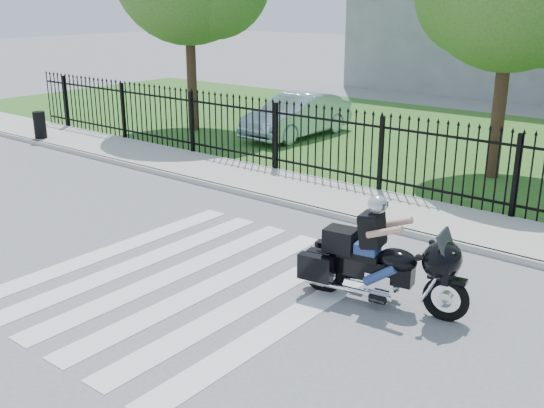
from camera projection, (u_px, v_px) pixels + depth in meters
The scene contains 9 objects.
ground at pixel (190, 281), 10.08m from camera, with size 120.00×120.00×0.00m, color slate.
crosswalk at pixel (190, 281), 10.08m from camera, with size 5.00×5.50×0.01m, color silver, non-canonical shape.
sidewalk at pixel (356, 202), 13.78m from camera, with size 40.00×2.00×0.12m, color #ADAAA3.
curb at pixel (330, 214), 13.04m from camera, with size 40.00×0.12×0.12m, color #ADAAA3.
grass_strip at pixel (479, 147), 19.00m from camera, with size 40.00×12.00×0.02m, color #2D5F20.
iron_fence at pixel (381, 156), 14.26m from camera, with size 26.00×0.04×1.80m.
motorcycle_rider at pixel (378, 259), 9.17m from camera, with size 2.55×1.05×1.69m.
parked_car at pixel (297, 115), 20.22m from camera, with size 1.44×4.12×1.36m, color #A2BBCC.
litter_bin at pixel (40, 125), 19.60m from camera, with size 0.37×0.37×0.83m, color black.
Camera 1 is at (6.76, -6.38, 4.30)m, focal length 42.00 mm.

